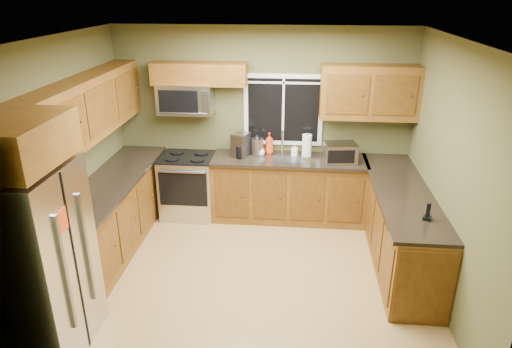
% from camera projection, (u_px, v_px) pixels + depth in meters
% --- Properties ---
extents(floor, '(4.20, 4.20, 0.00)m').
position_uv_depth(floor, '(249.00, 274.00, 5.42)').
color(floor, olive).
rests_on(floor, ground).
extents(ceiling, '(4.20, 4.20, 0.00)m').
position_uv_depth(ceiling, '(247.00, 39.00, 4.39)').
color(ceiling, white).
rests_on(ceiling, back_wall).
extents(back_wall, '(4.20, 0.00, 4.20)m').
position_uv_depth(back_wall, '(262.00, 123.00, 6.56)').
color(back_wall, '#4F4E2B').
rests_on(back_wall, ground).
extents(front_wall, '(4.20, 0.00, 4.20)m').
position_uv_depth(front_wall, '(220.00, 262.00, 3.25)').
color(front_wall, '#4F4E2B').
rests_on(front_wall, ground).
extents(left_wall, '(0.00, 3.60, 3.60)m').
position_uv_depth(left_wall, '(62.00, 162.00, 5.09)').
color(left_wall, '#4F4E2B').
rests_on(left_wall, ground).
extents(right_wall, '(0.00, 3.60, 3.60)m').
position_uv_depth(right_wall, '(450.00, 176.00, 4.72)').
color(right_wall, '#4F4E2B').
rests_on(right_wall, ground).
extents(window, '(1.12, 0.03, 1.02)m').
position_uv_depth(window, '(283.00, 110.00, 6.44)').
color(window, white).
rests_on(window, back_wall).
extents(base_cabinets_left, '(0.60, 2.65, 0.90)m').
position_uv_depth(base_cabinets_left, '(113.00, 216.00, 5.84)').
color(base_cabinets_left, brown).
rests_on(base_cabinets_left, ground).
extents(countertop_left, '(0.65, 2.65, 0.04)m').
position_uv_depth(countertop_left, '(111.00, 182.00, 5.66)').
color(countertop_left, black).
rests_on(countertop_left, base_cabinets_left).
extents(base_cabinets_back, '(2.17, 0.60, 0.90)m').
position_uv_depth(base_cabinets_back, '(289.00, 190.00, 6.59)').
color(base_cabinets_back, brown).
rests_on(base_cabinets_back, ground).
extents(countertop_back, '(2.17, 0.65, 0.04)m').
position_uv_depth(countertop_back, '(290.00, 160.00, 6.39)').
color(countertop_back, black).
rests_on(countertop_back, base_cabinets_back).
extents(base_cabinets_peninsula, '(0.60, 2.52, 0.90)m').
position_uv_depth(base_cabinets_peninsula, '(399.00, 226.00, 5.59)').
color(base_cabinets_peninsula, brown).
rests_on(base_cabinets_peninsula, ground).
extents(countertop_peninsula, '(0.65, 2.50, 0.04)m').
position_uv_depth(countertop_peninsula, '(402.00, 191.00, 5.42)').
color(countertop_peninsula, black).
rests_on(countertop_peninsula, base_cabinets_peninsula).
extents(upper_cabinets_left, '(0.33, 2.65, 0.72)m').
position_uv_depth(upper_cabinets_left, '(88.00, 108.00, 5.32)').
color(upper_cabinets_left, brown).
rests_on(upper_cabinets_left, left_wall).
extents(upper_cabinets_back_left, '(1.30, 0.33, 0.30)m').
position_uv_depth(upper_cabinets_back_left, '(199.00, 74.00, 6.21)').
color(upper_cabinets_back_left, brown).
rests_on(upper_cabinets_back_left, back_wall).
extents(upper_cabinets_back_right, '(1.30, 0.33, 0.72)m').
position_uv_depth(upper_cabinets_back_right, '(369.00, 92.00, 6.09)').
color(upper_cabinets_back_right, brown).
rests_on(upper_cabinets_back_right, back_wall).
extents(upper_cabinet_over_fridge, '(0.72, 0.90, 0.38)m').
position_uv_depth(upper_cabinet_over_fridge, '(11.00, 142.00, 3.60)').
color(upper_cabinet_over_fridge, brown).
rests_on(upper_cabinet_over_fridge, left_wall).
extents(refrigerator, '(0.74, 0.90, 1.80)m').
position_uv_depth(refrigerator, '(37.00, 263.00, 4.03)').
color(refrigerator, '#B7B7BC').
rests_on(refrigerator, ground).
extents(range, '(0.76, 0.69, 0.94)m').
position_uv_depth(range, '(189.00, 185.00, 6.68)').
color(range, '#B7B7BC').
rests_on(range, ground).
extents(microwave, '(0.76, 0.41, 0.42)m').
position_uv_depth(microwave, '(186.00, 98.00, 6.33)').
color(microwave, '#B7B7BC').
rests_on(microwave, back_wall).
extents(sink, '(0.60, 0.42, 0.36)m').
position_uv_depth(sink, '(281.00, 157.00, 6.40)').
color(sink, slate).
rests_on(sink, countertop_back).
extents(toaster_oven, '(0.46, 0.38, 0.27)m').
position_uv_depth(toaster_oven, '(340.00, 153.00, 6.21)').
color(toaster_oven, '#B7B7BC').
rests_on(toaster_oven, countertop_back).
extents(coffee_maker, '(0.28, 0.32, 0.33)m').
position_uv_depth(coffee_maker, '(241.00, 146.00, 6.41)').
color(coffee_maker, slate).
rests_on(coffee_maker, countertop_back).
extents(kettle, '(0.18, 0.18, 0.30)m').
position_uv_depth(kettle, '(257.00, 146.00, 6.46)').
color(kettle, '#B7B7BC').
rests_on(kettle, countertop_back).
extents(paper_towel_roll, '(0.15, 0.15, 0.35)m').
position_uv_depth(paper_towel_roll, '(307.00, 145.00, 6.42)').
color(paper_towel_roll, white).
rests_on(paper_towel_roll, countertop_back).
extents(soap_bottle_a, '(0.12, 0.12, 0.30)m').
position_uv_depth(soap_bottle_a, '(269.00, 143.00, 6.53)').
color(soap_bottle_a, red).
rests_on(soap_bottle_a, countertop_back).
extents(soap_bottle_b, '(0.09, 0.10, 0.17)m').
position_uv_depth(soap_bottle_b, '(295.00, 150.00, 6.45)').
color(soap_bottle_b, white).
rests_on(soap_bottle_b, countertop_back).
extents(soap_bottle_c, '(0.16, 0.16, 0.15)m').
position_uv_depth(soap_bottle_c, '(261.00, 150.00, 6.47)').
color(soap_bottle_c, white).
rests_on(soap_bottle_c, countertop_back).
extents(cordless_phone, '(0.11, 0.11, 0.18)m').
position_uv_depth(cordless_phone, '(428.00, 215.00, 4.68)').
color(cordless_phone, black).
rests_on(cordless_phone, countertop_peninsula).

